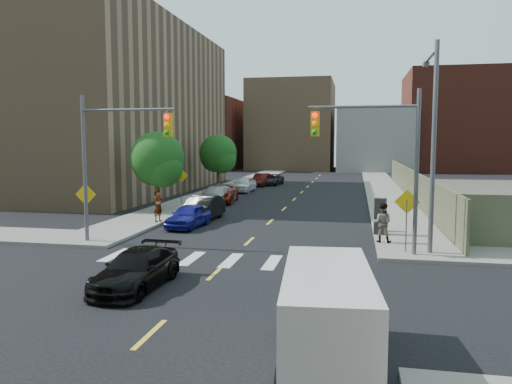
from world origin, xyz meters
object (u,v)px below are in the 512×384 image
at_px(parked_car_blue, 189,216).
at_px(black_sedan, 137,269).
at_px(parked_car_maroon, 261,180).
at_px(parked_car_grey, 271,179).
at_px(pedestrian_east, 382,223).
at_px(mailbox, 379,220).
at_px(parked_car_silver, 217,195).
at_px(parked_car_black, 202,208).
at_px(pedestrian_west, 158,206).
at_px(cargo_van, 327,314).
at_px(payphone, 380,216).
at_px(parked_car_red, 220,194).
at_px(parked_car_white, 244,184).

xyz_separation_m(parked_car_blue, black_sedan, (2.15, -11.49, -0.03)).
xyz_separation_m(parked_car_maroon, parked_car_grey, (0.87, 1.42, -0.07)).
bearing_deg(pedestrian_east, mailbox, -80.54).
bearing_deg(parked_car_silver, parked_car_maroon, 92.73).
bearing_deg(parked_car_black, pedestrian_west, -136.07).
bearing_deg(cargo_van, payphone, 78.38).
height_order(cargo_van, mailbox, cargo_van).
xyz_separation_m(parked_car_red, black_sedan, (3.45, -22.85, -0.07)).
distance_m(parked_car_grey, mailbox, 29.91).
bearing_deg(parked_car_blue, parked_car_grey, 94.93).
height_order(parked_car_red, payphone, payphone).
height_order(parked_car_silver, black_sedan, parked_car_silver).
bearing_deg(parked_car_grey, cargo_van, -73.19).
xyz_separation_m(mailbox, pedestrian_east, (0.00, -2.96, 0.32)).
bearing_deg(parked_car_maroon, mailbox, -62.87).
relative_size(parked_car_red, mailbox, 4.07).
bearing_deg(payphone, parked_car_black, 175.07).
relative_size(parked_car_silver, cargo_van, 1.00).
xyz_separation_m(parked_car_grey, payphone, (10.50, -28.93, 0.47)).
bearing_deg(pedestrian_west, parked_car_white, 13.21).
height_order(parked_car_black, pedestrian_east, pedestrian_east).
bearing_deg(parked_car_blue, parked_car_maroon, 96.80).
bearing_deg(parked_car_grey, parked_car_black, -84.31).
bearing_deg(black_sedan, parked_car_silver, 101.12).
bearing_deg(parked_car_grey, parked_car_red, -88.74).
bearing_deg(mailbox, parked_car_blue, 174.54).
height_order(parked_car_silver, mailbox, parked_car_silver).
bearing_deg(parked_car_grey, parked_car_white, -93.38).
bearing_deg(cargo_van, pedestrian_east, 77.35).
relative_size(parked_car_red, payphone, 2.74).
height_order(parked_car_black, payphone, payphone).
xyz_separation_m(parked_car_blue, pedestrian_west, (-2.10, 0.69, 0.44)).
xyz_separation_m(black_sedan, pedestrian_west, (-4.25, 12.18, 0.48)).
relative_size(parked_car_silver, pedestrian_east, 2.65).
distance_m(cargo_van, mailbox, 16.30).
distance_m(parked_car_grey, payphone, 30.78).
bearing_deg(mailbox, parked_car_silver, 132.84).
relative_size(mailbox, pedestrian_west, 0.65).
bearing_deg(black_sedan, pedestrian_east, 48.21).
height_order(parked_car_grey, payphone, payphone).
distance_m(mailbox, pedestrian_east, 2.97).
xyz_separation_m(parked_car_maroon, pedestrian_west, (-1.23, -26.02, 0.43)).
height_order(parked_car_silver, payphone, payphone).
bearing_deg(parked_car_black, parked_car_blue, -86.79).
height_order(parked_car_black, parked_car_white, parked_car_black).
bearing_deg(parked_car_blue, parked_car_silver, 102.07).
relative_size(parked_car_red, black_sedan, 1.17).
distance_m(parked_car_silver, cargo_van, 28.27).
bearing_deg(pedestrian_west, black_sedan, -145.19).
bearing_deg(pedestrian_east, parked_car_white, -53.20).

